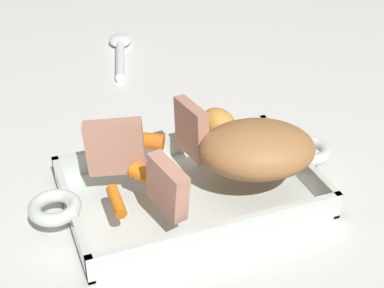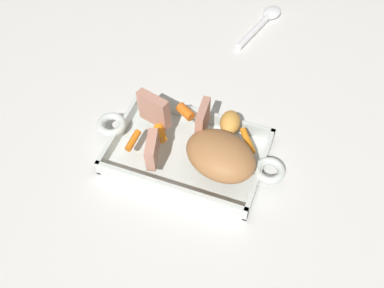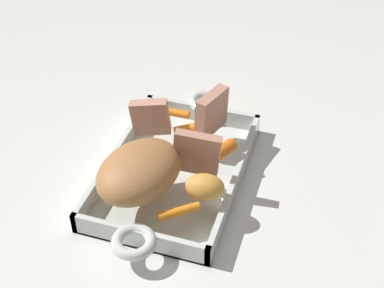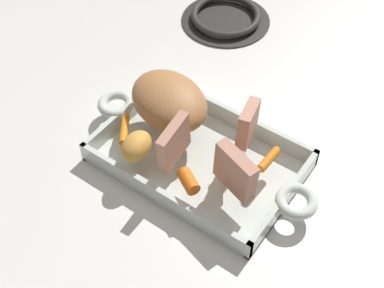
{
  "view_description": "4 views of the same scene",
  "coord_description": "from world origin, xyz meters",
  "px_view_note": "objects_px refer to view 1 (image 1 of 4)",
  "views": [
    {
      "loc": [
        -0.23,
        -0.61,
        0.51
      ],
      "look_at": [
        0.01,
        0.03,
        0.07
      ],
      "focal_mm": 54.95,
      "sensor_mm": 36.0,
      "label": 1
    },
    {
      "loc": [
        0.23,
        -0.59,
        0.86
      ],
      "look_at": [
        0.01,
        -0.01,
        0.06
      ],
      "focal_mm": 44.12,
      "sensor_mm": 36.0,
      "label": 2
    },
    {
      "loc": [
        0.67,
        0.24,
        0.67
      ],
      "look_at": [
        -0.01,
        0.03,
        0.08
      ],
      "focal_mm": 51.92,
      "sensor_mm": 36.0,
      "label": 3
    },
    {
      "loc": [
        -0.33,
        0.48,
        0.72
      ],
      "look_at": [
        0.01,
        0.01,
        0.06
      ],
      "focal_mm": 49.34,
      "sensor_mm": 36.0,
      "label": 4
    }
  ],
  "objects_px": {
    "baby_carrot_long": "(149,141)",
    "serving_spoon": "(120,49)",
    "baby_carrot_center_left": "(256,133)",
    "potato_corner": "(219,123)",
    "baby_carrot_northwest": "(116,201)",
    "roast_slice_outer": "(167,187)",
    "pork_roast": "(257,149)",
    "baby_carrot_southwest": "(147,177)",
    "roast_slice_thin": "(191,130)",
    "roasting_dish": "(191,190)",
    "roast_slice_thick": "(115,147)"
  },
  "relations": [
    {
      "from": "roast_slice_outer",
      "to": "baby_carrot_center_left",
      "type": "bearing_deg",
      "value": 32.38
    },
    {
      "from": "potato_corner",
      "to": "serving_spoon",
      "type": "height_order",
      "value": "potato_corner"
    },
    {
      "from": "roast_slice_outer",
      "to": "baby_carrot_long",
      "type": "bearing_deg",
      "value": 81.62
    },
    {
      "from": "baby_carrot_northwest",
      "to": "baby_carrot_southwest",
      "type": "height_order",
      "value": "baby_carrot_southwest"
    },
    {
      "from": "potato_corner",
      "to": "roast_slice_thick",
      "type": "bearing_deg",
      "value": -167.56
    },
    {
      "from": "potato_corner",
      "to": "roast_slice_thin",
      "type": "bearing_deg",
      "value": -151.35
    },
    {
      "from": "baby_carrot_center_left",
      "to": "potato_corner",
      "type": "relative_size",
      "value": 1.04
    },
    {
      "from": "pork_roast",
      "to": "baby_carrot_northwest",
      "type": "distance_m",
      "value": 0.2
    },
    {
      "from": "roast_slice_thick",
      "to": "baby_carrot_center_left",
      "type": "height_order",
      "value": "roast_slice_thick"
    },
    {
      "from": "baby_carrot_northwest",
      "to": "potato_corner",
      "type": "bearing_deg",
      "value": 30.87
    },
    {
      "from": "pork_roast",
      "to": "roast_slice_outer",
      "type": "bearing_deg",
      "value": -166.35
    },
    {
      "from": "roast_slice_thin",
      "to": "potato_corner",
      "type": "distance_m",
      "value": 0.06
    },
    {
      "from": "pork_roast",
      "to": "baby_carrot_southwest",
      "type": "xyz_separation_m",
      "value": [
        -0.15,
        0.02,
        -0.02
      ]
    },
    {
      "from": "baby_carrot_center_left",
      "to": "baby_carrot_long",
      "type": "bearing_deg",
      "value": 169.45
    },
    {
      "from": "baby_carrot_long",
      "to": "baby_carrot_center_left",
      "type": "xyz_separation_m",
      "value": [
        0.16,
        -0.03,
        -0.0
      ]
    },
    {
      "from": "baby_carrot_center_left",
      "to": "roasting_dish",
      "type": "bearing_deg",
      "value": -158.11
    },
    {
      "from": "baby_carrot_northwest",
      "to": "baby_carrot_long",
      "type": "height_order",
      "value": "baby_carrot_long"
    },
    {
      "from": "baby_carrot_southwest",
      "to": "serving_spoon",
      "type": "distance_m",
      "value": 0.54
    },
    {
      "from": "roasting_dish",
      "to": "baby_carrot_center_left",
      "type": "relative_size",
      "value": 6.73
    },
    {
      "from": "baby_carrot_southwest",
      "to": "baby_carrot_center_left",
      "type": "distance_m",
      "value": 0.19
    },
    {
      "from": "roast_slice_thick",
      "to": "baby_carrot_center_left",
      "type": "relative_size",
      "value": 1.18
    },
    {
      "from": "roast_slice_outer",
      "to": "potato_corner",
      "type": "height_order",
      "value": "roast_slice_outer"
    },
    {
      "from": "roast_slice_thick",
      "to": "potato_corner",
      "type": "relative_size",
      "value": 1.22
    },
    {
      "from": "roast_slice_thin",
      "to": "baby_carrot_northwest",
      "type": "distance_m",
      "value": 0.16
    },
    {
      "from": "roasting_dish",
      "to": "potato_corner",
      "type": "distance_m",
      "value": 0.12
    },
    {
      "from": "roasting_dish",
      "to": "roast_slice_outer",
      "type": "xyz_separation_m",
      "value": [
        -0.05,
        -0.06,
        0.06
      ]
    },
    {
      "from": "pork_roast",
      "to": "baby_carrot_long",
      "type": "distance_m",
      "value": 0.16
    },
    {
      "from": "roast_slice_thick",
      "to": "baby_carrot_northwest",
      "type": "height_order",
      "value": "roast_slice_thick"
    },
    {
      "from": "roast_slice_thick",
      "to": "baby_carrot_southwest",
      "type": "height_order",
      "value": "roast_slice_thick"
    },
    {
      "from": "baby_carrot_center_left",
      "to": "serving_spoon",
      "type": "relative_size",
      "value": 0.3
    },
    {
      "from": "roast_slice_thin",
      "to": "potato_corner",
      "type": "xyz_separation_m",
      "value": [
        0.05,
        0.03,
        -0.02
      ]
    },
    {
      "from": "roasting_dish",
      "to": "pork_roast",
      "type": "height_order",
      "value": "pork_roast"
    },
    {
      "from": "baby_carrot_center_left",
      "to": "serving_spoon",
      "type": "bearing_deg",
      "value": 100.02
    },
    {
      "from": "roast_slice_outer",
      "to": "baby_carrot_southwest",
      "type": "bearing_deg",
      "value": 98.97
    },
    {
      "from": "roast_slice_outer",
      "to": "baby_carrot_long",
      "type": "xyz_separation_m",
      "value": [
        0.02,
        0.14,
        -0.02
      ]
    },
    {
      "from": "serving_spoon",
      "to": "roast_slice_outer",
      "type": "bearing_deg",
      "value": -174.04
    },
    {
      "from": "pork_roast",
      "to": "potato_corner",
      "type": "xyz_separation_m",
      "value": [
        -0.01,
        0.1,
        -0.01
      ]
    },
    {
      "from": "roast_slice_outer",
      "to": "baby_carrot_northwest",
      "type": "height_order",
      "value": "roast_slice_outer"
    },
    {
      "from": "roast_slice_thin",
      "to": "baby_carrot_southwest",
      "type": "bearing_deg",
      "value": -148.68
    },
    {
      "from": "baby_carrot_center_left",
      "to": "roast_slice_thick",
      "type": "bearing_deg",
      "value": -177.08
    },
    {
      "from": "roast_slice_thin",
      "to": "baby_carrot_long",
      "type": "xyz_separation_m",
      "value": [
        -0.05,
        0.03,
        -0.03
      ]
    },
    {
      "from": "roasting_dish",
      "to": "roast_slice_thin",
      "type": "relative_size",
      "value": 5.82
    },
    {
      "from": "baby_carrot_northwest",
      "to": "baby_carrot_southwest",
      "type": "bearing_deg",
      "value": 32.48
    },
    {
      "from": "potato_corner",
      "to": "baby_carrot_center_left",
      "type": "bearing_deg",
      "value": -27.59
    },
    {
      "from": "potato_corner",
      "to": "baby_carrot_northwest",
      "type": "bearing_deg",
      "value": -149.13
    },
    {
      "from": "baby_carrot_long",
      "to": "serving_spoon",
      "type": "xyz_separation_m",
      "value": [
        0.07,
        0.44,
        -0.05
      ]
    },
    {
      "from": "roast_slice_outer",
      "to": "serving_spoon",
      "type": "distance_m",
      "value": 0.6
    },
    {
      "from": "baby_carrot_center_left",
      "to": "baby_carrot_southwest",
      "type": "bearing_deg",
      "value": -163.77
    },
    {
      "from": "roast_slice_outer",
      "to": "pork_roast",
      "type": "bearing_deg",
      "value": 13.65
    },
    {
      "from": "roast_slice_thick",
      "to": "baby_carrot_long",
      "type": "height_order",
      "value": "roast_slice_thick"
    }
  ]
}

